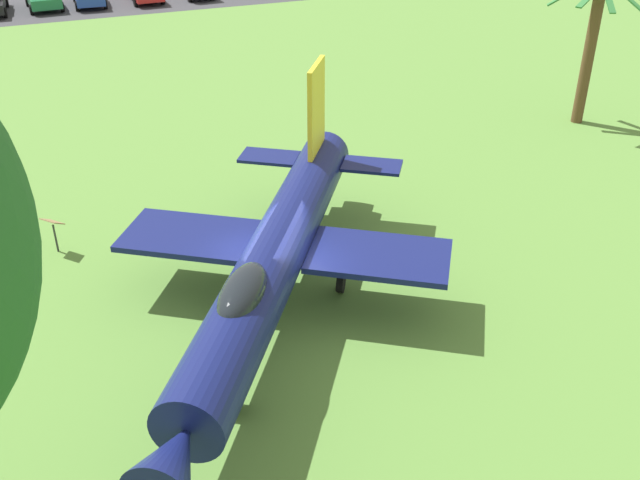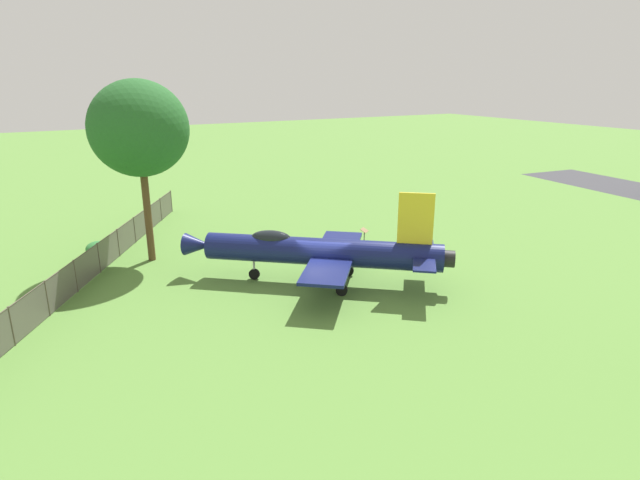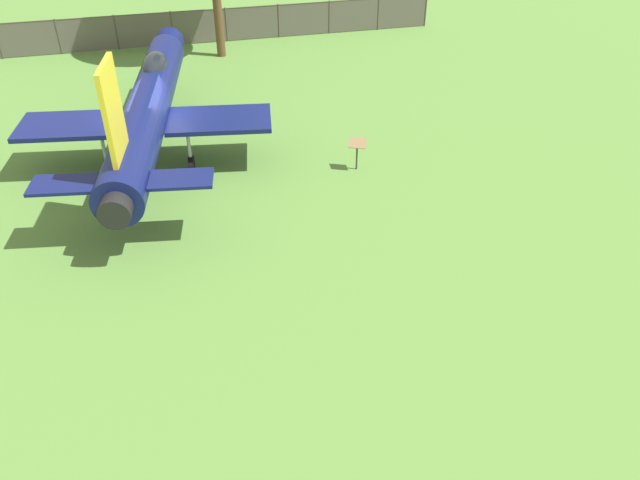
{
  "view_description": "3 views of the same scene",
  "coord_description": "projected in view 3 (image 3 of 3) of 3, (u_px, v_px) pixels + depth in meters",
  "views": [
    {
      "loc": [
        -14.44,
        6.15,
        11.31
      ],
      "look_at": [
        -0.38,
        -1.03,
        2.1
      ],
      "focal_mm": 41.08,
      "sensor_mm": 36.0,
      "label": 1
    },
    {
      "loc": [
        -12.86,
        -23.06,
        10.75
      ],
      "look_at": [
        -0.81,
        -1.24,
        2.95
      ],
      "focal_mm": 29.39,
      "sensor_mm": 36.0,
      "label": 2
    },
    {
      "loc": [
        19.07,
        -10.06,
        10.81
      ],
      "look_at": [
        9.57,
        -0.85,
        1.5
      ],
      "focal_mm": 35.35,
      "sensor_mm": 36.0,
      "label": 3
    }
  ],
  "objects": [
    {
      "name": "ground_plane",
      "position": [
        156.0,
        157.0,
        23.14
      ],
      "size": [
        200.0,
        200.0,
        0.0
      ],
      "primitive_type": "plane",
      "color": "#568438"
    },
    {
      "name": "display_jet",
      "position": [
        149.0,
        105.0,
        22.34
      ],
      "size": [
        12.59,
        10.99,
        5.2
      ],
      "rotation": [
        0.0,
        0.0,
        2.46
      ],
      "color": "#111951",
      "rests_on": "ground_plane"
    },
    {
      "name": "perimeter_fence",
      "position": [
        144.0,
        30.0,
        32.71
      ],
      "size": [
        15.72,
        27.18,
        1.77
      ],
      "rotation": [
        0.0,
        0.0,
        10.47
      ],
      "color": "#4C4238",
      "rests_on": "ground_plane"
    },
    {
      "name": "info_plaque",
      "position": [
        357.0,
        147.0,
        21.88
      ],
      "size": [
        0.72,
        0.67,
        1.14
      ],
      "color": "#333333",
      "rests_on": "ground_plane"
    },
    {
      "name": "shrub_near_fence",
      "position": [
        228.0,
        25.0,
        35.02
      ],
      "size": [
        1.43,
        1.59,
        0.87
      ],
      "color": "#2D7033",
      "rests_on": "ground_plane"
    }
  ]
}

